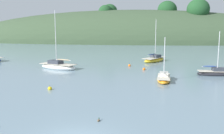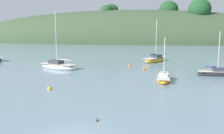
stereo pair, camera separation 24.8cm
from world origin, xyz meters
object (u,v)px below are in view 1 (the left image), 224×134
sailboat_blue_center (154,59)px  sailboat_grey_yawl (58,66)px  mooring_buoy_outer (129,65)px  mooring_buoy_inner (144,69)px  sailboat_teal_outer (164,78)px  mooring_buoy_channel (50,89)px  duck_lone_left (99,120)px  sailboat_orange_cutter (216,73)px

sailboat_blue_center → sailboat_grey_yawl: size_ratio=0.87×
mooring_buoy_outer → mooring_buoy_inner: bearing=-56.0°
mooring_buoy_outer → mooring_buoy_inner: 4.22m
sailboat_teal_outer → mooring_buoy_outer: size_ratio=10.06×
sailboat_grey_yawl → mooring_buoy_channel: size_ratio=17.03×
mooring_buoy_channel → duck_lone_left: (6.51, -8.31, -0.07)m
sailboat_teal_outer → mooring_buoy_inner: bearing=106.5°
sailboat_grey_yawl → mooring_buoy_outer: (10.98, 3.79, -0.28)m
sailboat_blue_center → sailboat_grey_yawl: (-15.38, -10.06, 0.02)m
mooring_buoy_channel → mooring_buoy_inner: bearing=53.5°
sailboat_grey_yawl → mooring_buoy_inner: (13.34, 0.30, -0.28)m
sailboat_blue_center → mooring_buoy_inner: (-2.04, -9.76, -0.26)m
sailboat_blue_center → sailboat_orange_cutter: size_ratio=1.32×
sailboat_teal_outer → mooring_buoy_outer: 12.08m
sailboat_orange_cutter → mooring_buoy_outer: (-11.92, 6.71, -0.20)m
sailboat_blue_center → sailboat_teal_outer: sailboat_blue_center is taller
sailboat_grey_yawl → mooring_buoy_outer: size_ratio=17.03×
sailboat_grey_yawl → sailboat_teal_outer: size_ratio=1.69×
mooring_buoy_inner → mooring_buoy_channel: bearing=-126.5°
sailboat_blue_center → mooring_buoy_channel: size_ratio=14.85×
sailboat_teal_outer → mooring_buoy_channel: bearing=-154.8°
sailboat_orange_cutter → mooring_buoy_outer: 13.68m
sailboat_blue_center → sailboat_grey_yawl: bearing=-146.8°
sailboat_orange_cutter → mooring_buoy_channel: sailboat_orange_cutter is taller
mooring_buoy_outer → sailboat_teal_outer: bearing=-67.5°
sailboat_orange_cutter → sailboat_grey_yawl: bearing=172.7°
sailboat_orange_cutter → mooring_buoy_inner: 10.08m
sailboat_blue_center → sailboat_teal_outer: bearing=-89.3°
sailboat_orange_cutter → sailboat_teal_outer: bearing=-148.6°
sailboat_blue_center → mooring_buoy_channel: 26.09m
mooring_buoy_outer → mooring_buoy_inner: size_ratio=1.00×
mooring_buoy_inner → sailboat_grey_yawl: bearing=-178.7°
mooring_buoy_inner → sailboat_teal_outer: bearing=-73.5°
sailboat_orange_cutter → mooring_buoy_outer: bearing=150.6°
mooring_buoy_channel → mooring_buoy_inner: (9.94, 13.41, 0.00)m
mooring_buoy_inner → duck_lone_left: mooring_buoy_inner is taller
sailboat_orange_cutter → sailboat_blue_center: bearing=120.1°
sailboat_blue_center → duck_lone_left: (-5.47, -31.48, -0.33)m
sailboat_teal_outer → mooring_buoy_inner: sailboat_teal_outer is taller
sailboat_grey_yawl → mooring_buoy_outer: bearing=19.1°
mooring_buoy_channel → mooring_buoy_inner: 16.69m
mooring_buoy_channel → mooring_buoy_outer: bearing=65.9°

